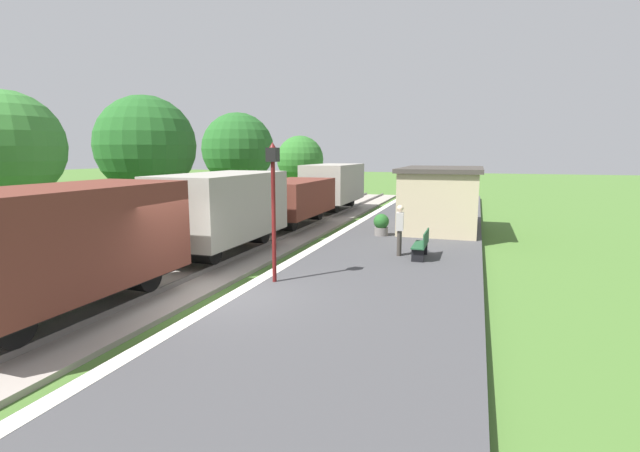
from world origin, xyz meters
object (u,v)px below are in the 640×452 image
(station_hut, at_px, (441,198))
(tree_trackside_mid, at_px, (6,147))
(freight_train, at_px, (262,204))
(lamp_post_near, at_px, (273,187))
(bench_near_hut, at_px, (422,244))
(person_waiting, at_px, (400,228))
(bench_down_platform, at_px, (446,205))
(tree_field_distant, at_px, (300,159))
(tree_trackside_far, at_px, (146,146))
(tree_field_left, at_px, (238,149))
(potted_planter, at_px, (381,224))

(station_hut, distance_m, tree_trackside_mid, 17.21)
(freight_train, height_order, lamp_post_near, lamp_post_near)
(bench_near_hut, xyz_separation_m, person_waiting, (-0.78, 0.20, 0.46))
(bench_down_platform, distance_m, tree_field_distant, 13.82)
(person_waiting, xyz_separation_m, tree_trackside_far, (-11.95, 2.33, 2.82))
(bench_down_platform, height_order, tree_trackside_mid, tree_trackside_mid)
(tree_trackside_mid, bearing_deg, person_waiting, 14.39)
(tree_trackside_far, bearing_deg, tree_field_distant, 86.05)
(freight_train, distance_m, station_hut, 8.16)
(bench_down_platform, relative_size, tree_field_left, 0.24)
(tree_field_left, bearing_deg, bench_near_hut, -41.14)
(station_hut, distance_m, potted_planter, 3.58)
(tree_trackside_mid, bearing_deg, potted_planter, 30.40)
(bench_down_platform, xyz_separation_m, tree_trackside_far, (-12.72, -9.41, 3.28))
(person_waiting, height_order, tree_trackside_far, tree_trackside_far)
(tree_trackside_mid, bearing_deg, bench_near_hut, 12.84)
(person_waiting, xyz_separation_m, tree_trackside_mid, (-13.21, -3.39, 2.70))
(tree_trackside_mid, bearing_deg, lamp_post_near, -5.10)
(potted_planter, distance_m, tree_trackside_mid, 14.14)
(station_hut, distance_m, person_waiting, 6.33)
(tree_field_distant, bearing_deg, tree_trackside_far, -93.95)
(tree_trackside_far, distance_m, tree_field_distant, 16.61)
(lamp_post_near, relative_size, tree_trackside_mid, 0.63)
(lamp_post_near, xyz_separation_m, tree_trackside_mid, (-10.55, 0.94, 1.09))
(station_hut, relative_size, bench_down_platform, 3.87)
(freight_train, relative_size, lamp_post_near, 7.03)
(potted_planter, height_order, tree_trackside_mid, tree_trackside_mid)
(lamp_post_near, distance_m, tree_field_left, 17.78)
(bench_near_hut, distance_m, tree_trackside_mid, 14.69)
(person_waiting, distance_m, tree_trackside_far, 12.49)
(potted_planter, height_order, lamp_post_near, lamp_post_near)
(lamp_post_near, relative_size, tree_field_distant, 0.74)
(bench_near_hut, relative_size, tree_field_left, 0.24)
(freight_train, height_order, bench_down_platform, freight_train)
(bench_near_hut, height_order, tree_field_left, tree_field_left)
(potted_planter, bearing_deg, station_hut, 50.52)
(station_hut, xyz_separation_m, potted_planter, (-2.20, -2.67, -0.93))
(freight_train, bearing_deg, tree_trackside_far, 174.32)
(bench_near_hut, height_order, tree_field_distant, tree_field_distant)
(bench_near_hut, bearing_deg, freight_train, 163.90)
(tree_trackside_far, xyz_separation_m, tree_field_left, (0.09, 8.51, -0.10))
(tree_field_left, bearing_deg, tree_field_distant, 82.53)
(potted_planter, bearing_deg, tree_trackside_mid, -149.60)
(freight_train, xyz_separation_m, tree_trackside_mid, (-7.29, -5.12, 2.27))
(lamp_post_near, bearing_deg, tree_field_distant, 109.34)
(potted_planter, bearing_deg, tree_field_distant, 121.78)
(bench_down_platform, relative_size, tree_field_distant, 0.30)
(freight_train, distance_m, bench_down_platform, 12.08)
(bench_down_platform, height_order, tree_field_left, tree_field_left)
(tree_field_distant, bearing_deg, potted_planter, -58.22)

